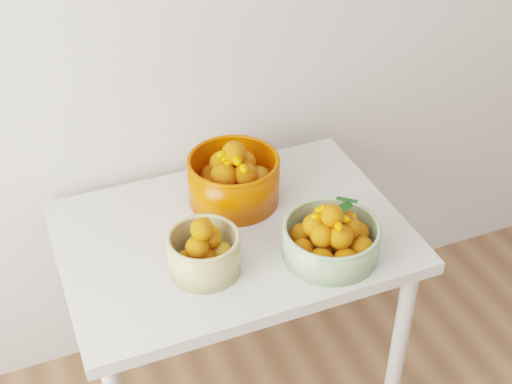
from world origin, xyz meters
The scene contains 4 objects.
table centered at (-0.26, 1.60, 0.65)m, with size 1.00×0.70×0.75m.
bowl_cream centered at (-0.39, 1.48, 0.81)m, with size 0.22×0.22×0.17m.
bowl_green centered at (-0.04, 1.40, 0.81)m, with size 0.35×0.35×0.18m.
bowl_orange centered at (-0.20, 1.75, 0.83)m, with size 0.36×0.36×0.20m.
Camera 1 is at (-0.80, 0.09, 2.09)m, focal length 50.00 mm.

